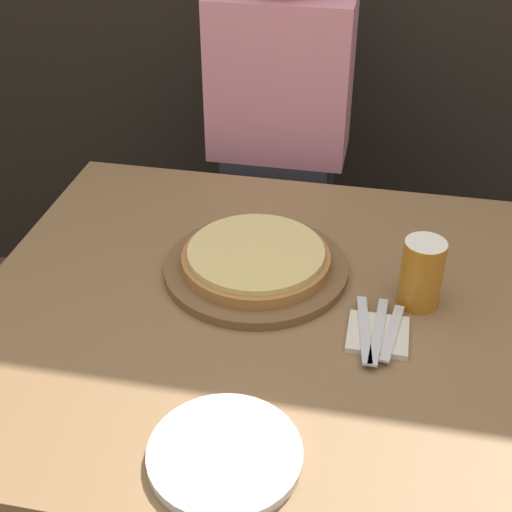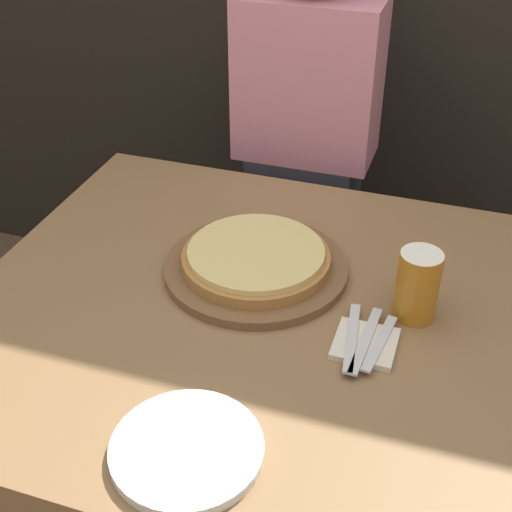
# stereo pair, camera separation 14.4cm
# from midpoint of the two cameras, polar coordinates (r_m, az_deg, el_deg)

# --- Properties ---
(dining_table) EXTENTS (1.18, 1.02, 0.78)m
(dining_table) POSITION_cam_midpoint_polar(r_m,az_deg,el_deg) (1.63, 3.49, -15.03)
(dining_table) COLOR olive
(dining_table) RESTS_ON ground_plane
(pizza_on_board) EXTENTS (0.38, 0.38, 0.06)m
(pizza_on_board) POSITION_cam_midpoint_polar(r_m,az_deg,el_deg) (1.44, 2.84, -0.61)
(pizza_on_board) COLOR brown
(pizza_on_board) RESTS_ON dining_table
(beer_glass) EXTENTS (0.08, 0.08, 0.14)m
(beer_glass) POSITION_cam_midpoint_polar(r_m,az_deg,el_deg) (1.35, 15.82, -2.16)
(beer_glass) COLOR #B7701E
(beer_glass) RESTS_ON dining_table
(dinner_plate) EXTENTS (0.23, 0.23, 0.02)m
(dinner_plate) POSITION_cam_midpoint_polar(r_m,az_deg,el_deg) (1.11, -1.74, -15.39)
(dinner_plate) COLOR silver
(dinner_plate) RESTS_ON dining_table
(napkin_stack) EXTENTS (0.11, 0.11, 0.01)m
(napkin_stack) POSITION_cam_midpoint_polar(r_m,az_deg,el_deg) (1.30, 11.89, -7.01)
(napkin_stack) COLOR beige
(napkin_stack) RESTS_ON dining_table
(fork) EXTENTS (0.04, 0.19, 0.00)m
(fork) POSITION_cam_midpoint_polar(r_m,az_deg,el_deg) (1.30, 10.84, -6.53)
(fork) COLOR silver
(fork) RESTS_ON napkin_stack
(dinner_knife) EXTENTS (0.03, 0.19, 0.00)m
(dinner_knife) POSITION_cam_midpoint_polar(r_m,az_deg,el_deg) (1.30, 11.93, -6.73)
(dinner_knife) COLOR silver
(dinner_knife) RESTS_ON napkin_stack
(spoon) EXTENTS (0.04, 0.16, 0.00)m
(spoon) POSITION_cam_midpoint_polar(r_m,az_deg,el_deg) (1.30, 13.03, -6.93)
(spoon) COLOR silver
(spoon) RESTS_ON napkin_stack
(diner_person) EXTENTS (0.36, 0.21, 1.39)m
(diner_person) POSITION_cam_midpoint_polar(r_m,az_deg,el_deg) (2.01, 5.96, 6.51)
(diner_person) COLOR #33333D
(diner_person) RESTS_ON ground_plane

